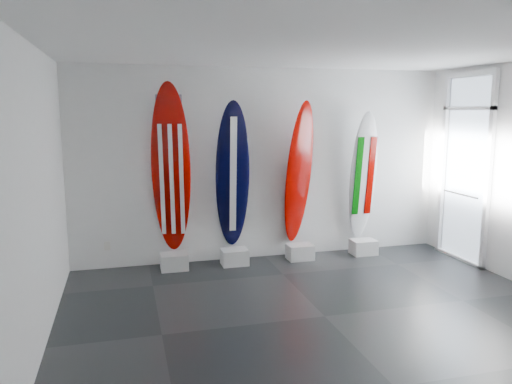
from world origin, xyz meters
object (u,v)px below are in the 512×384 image
object	(u,v)px
surfboard_usa	(171,169)
surfboard_italy	(363,176)
surfboard_navy	(233,176)
surfboard_swiss	(299,173)

from	to	relation	value
surfboard_usa	surfboard_italy	bearing A→B (deg)	11.25
surfboard_navy	surfboard_swiss	distance (m)	1.07
surfboard_swiss	surfboard_italy	bearing A→B (deg)	-21.87
surfboard_usa	surfboard_italy	xyz separation A→B (m)	(3.10, 0.00, -0.21)
surfboard_navy	surfboard_swiss	size ratio (longest dim) A/B	1.00
surfboard_usa	surfboard_navy	xyz separation A→B (m)	(0.92, 0.00, -0.13)
surfboard_navy	surfboard_usa	bearing A→B (deg)	-173.60
surfboard_navy	surfboard_italy	distance (m)	2.18
surfboard_usa	surfboard_italy	world-z (taller)	surfboard_usa
surfboard_swiss	surfboard_italy	distance (m)	1.11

